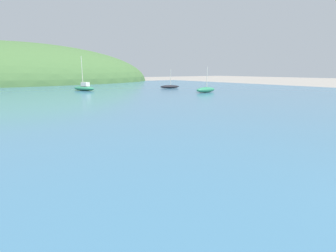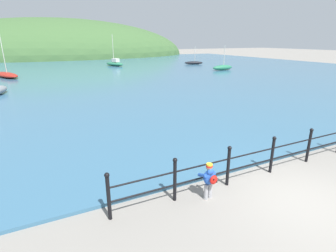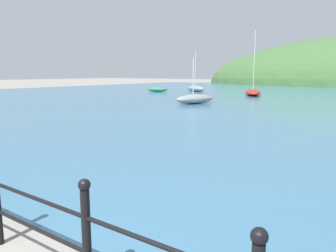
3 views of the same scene
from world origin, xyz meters
name	(u,v)px [view 1 (image 1 of 3)]	position (x,y,z in m)	size (l,w,h in m)	color
water	(53,96)	(0.00, 32.00, 0.05)	(80.00, 60.00, 0.10)	#386684
far_hillside	(12,83)	(0.00, 68.39, 0.00)	(65.08, 35.79, 17.84)	#3D6033
boat_far_left	(170,87)	(17.68, 33.97, 0.36)	(3.08, 1.75, 2.91)	black
boat_blue_hull	(84,88)	(5.28, 37.04, 0.48)	(2.61, 3.87, 4.64)	#287551
boat_far_right	(206,90)	(16.60, 24.93, 0.44)	(3.19, 1.13, 3.18)	#287551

